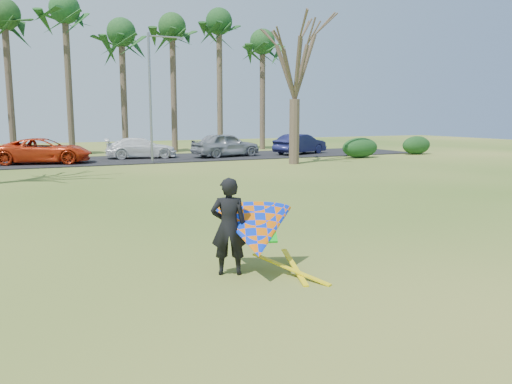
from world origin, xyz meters
name	(u,v)px	position (x,y,z in m)	size (l,w,h in m)	color
ground	(294,254)	(0.00, 0.00, 0.00)	(100.00, 100.00, 0.00)	#245913
parking_strip	(112,160)	(0.00, 25.00, 0.03)	(46.00, 7.00, 0.06)	black
palm_4	(4,16)	(-6.00, 31.00, 9.85)	(4.84, 4.84, 11.54)	#49382B
palm_5	(65,11)	(-2.00, 31.00, 10.52)	(4.84, 4.84, 12.24)	#47392B
palm_6	(121,34)	(2.00, 31.00, 9.17)	(4.84, 4.84, 10.84)	brown
palm_7	(172,29)	(6.00, 31.00, 9.85)	(4.84, 4.84, 11.54)	#48382B
palm_8	(219,24)	(10.00, 31.00, 10.52)	(4.84, 4.84, 12.24)	brown
palm_9	(263,43)	(14.00, 31.00, 9.17)	(4.84, 4.84, 10.84)	brown
bare_tree_right	(295,56)	(10.00, 18.00, 6.57)	(6.27, 6.27, 9.21)	brown
streetlight	(153,92)	(2.16, 22.00, 4.46)	(2.28, 0.18, 8.00)	gray
hedge_near	(360,148)	(16.43, 19.92, 0.72)	(2.88, 1.30, 1.44)	#163C18
hedge_far	(416,145)	(22.37, 20.73, 0.71)	(2.55, 1.20, 1.42)	#153A17
car_2	(44,151)	(-4.19, 24.19, 0.84)	(2.58, 5.60, 1.56)	red
car_3	(141,148)	(2.08, 25.58, 0.76)	(1.97, 4.84, 1.40)	white
car_4	(226,145)	(7.88, 24.30, 0.92)	(2.02, 5.02, 1.71)	#8F929B
car_5	(300,144)	(13.97, 24.18, 0.82)	(1.61, 4.63, 1.52)	#171A46
kite_flyer	(252,231)	(-1.42, -0.90, 0.86)	(2.13, 2.39, 2.03)	black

